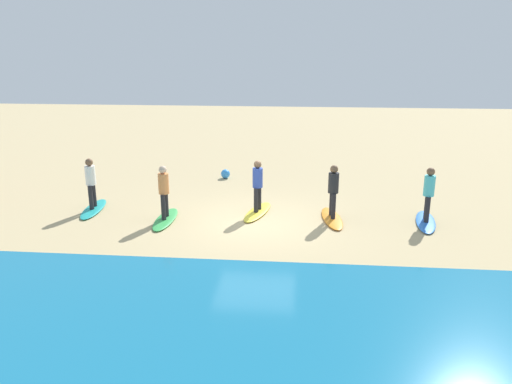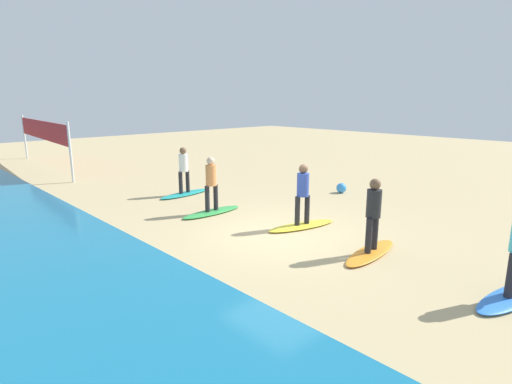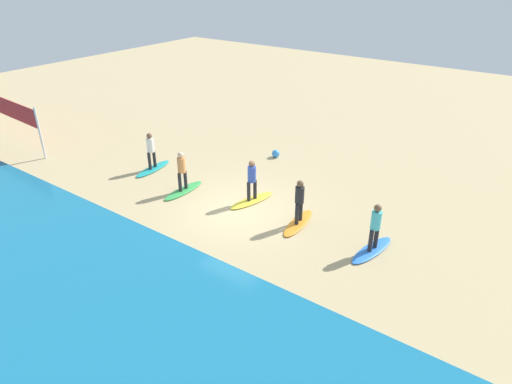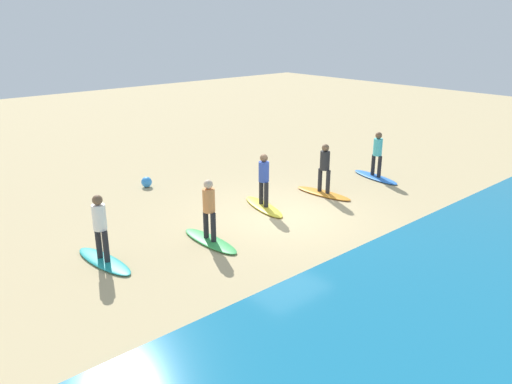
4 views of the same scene
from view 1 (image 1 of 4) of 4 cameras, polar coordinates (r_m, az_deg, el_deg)
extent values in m
plane|color=tan|center=(15.00, -0.04, -3.44)|extent=(60.00, 60.00, 0.00)
ellipsoid|color=blue|center=(15.70, 19.17, -3.29)|extent=(0.91, 2.16, 0.09)
cylinder|color=#232328|center=(15.42, 19.35, -1.96)|extent=(0.14, 0.14, 0.78)
cylinder|color=#232328|center=(15.72, 19.28, -1.60)|extent=(0.14, 0.14, 0.78)
cylinder|color=#4CC6D1|center=(15.37, 19.56, 0.70)|extent=(0.32, 0.32, 0.62)
sphere|color=brown|center=(15.27, 19.72, 2.25)|extent=(0.24, 0.24, 0.24)
ellipsoid|color=orange|center=(15.31, 8.84, -3.03)|extent=(0.80, 2.15, 0.09)
cylinder|color=#232328|center=(15.03, 9.02, -1.68)|extent=(0.14, 0.14, 0.78)
cylinder|color=#232328|center=(15.33, 8.81, -1.30)|extent=(0.14, 0.14, 0.78)
cylinder|color=#262628|center=(14.98, 9.03, 1.06)|extent=(0.32, 0.32, 0.62)
sphere|color=brown|center=(14.87, 9.10, 2.66)|extent=(0.24, 0.24, 0.24)
ellipsoid|color=yellow|center=(15.71, 0.19, -2.33)|extent=(1.03, 2.17, 0.09)
cylinder|color=#232328|center=(15.42, 0.00, -0.98)|extent=(0.14, 0.14, 0.78)
cylinder|color=#232328|center=(15.71, 0.37, -0.65)|extent=(0.14, 0.14, 0.78)
cylinder|color=#334CAD|center=(15.37, 0.19, 1.68)|extent=(0.32, 0.32, 0.62)
sphere|color=brown|center=(15.27, 0.19, 3.24)|extent=(0.24, 0.24, 0.24)
ellipsoid|color=green|center=(15.31, -10.51, -3.13)|extent=(0.58, 2.10, 0.09)
cylinder|color=#232328|center=(15.02, -10.75, -1.77)|extent=(0.14, 0.14, 0.78)
cylinder|color=#232328|center=(15.32, -10.44, -1.40)|extent=(0.14, 0.14, 0.78)
cylinder|color=#E58C4C|center=(14.97, -10.73, 0.97)|extent=(0.32, 0.32, 0.62)
sphere|color=beige|center=(14.86, -10.82, 2.56)|extent=(0.24, 0.24, 0.24)
ellipsoid|color=teal|center=(16.85, -18.40, -1.88)|extent=(0.78, 2.15, 0.09)
cylinder|color=#232328|center=(16.58, -18.70, -0.63)|extent=(0.14, 0.14, 0.78)
cylinder|color=#232328|center=(16.87, -18.38, -0.31)|extent=(0.14, 0.14, 0.78)
cylinder|color=white|center=(16.54, -18.76, 1.85)|extent=(0.32, 0.32, 0.62)
sphere|color=brown|center=(16.44, -18.90, 3.30)|extent=(0.24, 0.24, 0.24)
sphere|color=#338CE5|center=(19.88, -3.58, 2.13)|extent=(0.37, 0.37, 0.37)
camera|label=2|loc=(8.81, 43.79, 0.64)|focal=28.57mm
camera|label=3|loc=(8.88, 86.24, 24.29)|focal=31.78mm
camera|label=4|loc=(11.83, -66.25, 8.98)|focal=35.17mm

